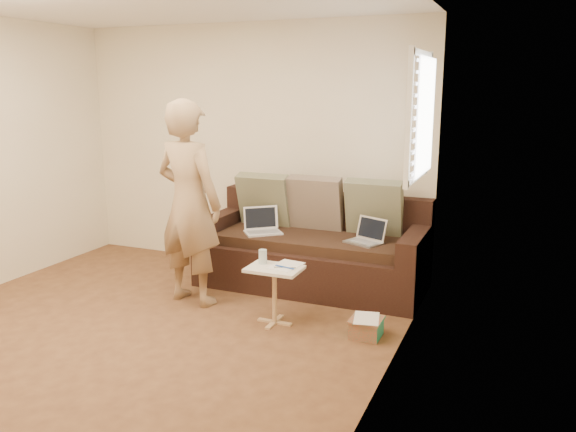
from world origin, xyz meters
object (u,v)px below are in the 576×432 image
object	(u,v)px
laptop_white	(263,233)
person	(189,203)
side_table	(275,295)
laptop_silver	(363,243)
striped_box	(366,327)
drinking_glass	(263,257)
sofa	(312,244)

from	to	relation	value
laptop_white	person	world-z (taller)	person
laptop_white	side_table	size ratio (longest dim) A/B	0.72
laptop_silver	side_table	distance (m)	1.06
striped_box	laptop_silver	bearing A→B (deg)	107.72
side_table	striped_box	bearing A→B (deg)	2.41
person	side_table	xyz separation A→B (m)	(0.91, -0.18, -0.68)
drinking_glass	striped_box	world-z (taller)	drinking_glass
sofa	side_table	bearing A→B (deg)	-87.68
sofa	laptop_white	size ratio (longest dim) A/B	6.27
side_table	drinking_glass	distance (m)	0.34
laptop_silver	striped_box	world-z (taller)	laptop_silver
drinking_glass	striped_box	size ratio (longest dim) A/B	0.48
sofa	side_table	world-z (taller)	sofa
sofa	laptop_silver	xyz separation A→B (m)	(0.55, -0.11, 0.10)
laptop_silver	side_table	size ratio (longest dim) A/B	0.66
laptop_silver	person	size ratio (longest dim) A/B	0.17
laptop_silver	person	distance (m)	1.64
laptop_silver	laptop_white	bearing A→B (deg)	-155.77
striped_box	side_table	bearing A→B (deg)	-177.59
laptop_white	drinking_glass	bearing A→B (deg)	-104.38
laptop_white	side_table	distance (m)	1.05
striped_box	sofa	bearing A→B (deg)	130.19
laptop_white	person	distance (m)	0.90
laptop_silver	striped_box	size ratio (longest dim) A/B	1.29
drinking_glass	laptop_white	bearing A→B (deg)	114.88
drinking_glass	striped_box	bearing A→B (deg)	-1.52
laptop_silver	drinking_glass	bearing A→B (deg)	-103.85
drinking_glass	striped_box	xyz separation A→B (m)	(0.91, -0.02, -0.47)
laptop_white	striped_box	xyz separation A→B (m)	(1.29, -0.85, -0.44)
laptop_white	striped_box	world-z (taller)	laptop_white
laptop_white	laptop_silver	bearing A→B (deg)	-38.33
laptop_silver	laptop_white	size ratio (longest dim) A/B	0.92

